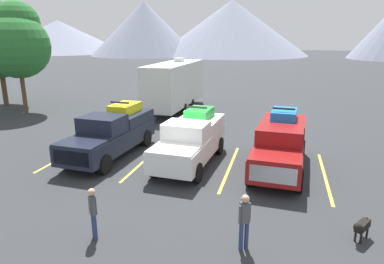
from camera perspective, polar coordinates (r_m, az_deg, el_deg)
The scene contains 14 objects.
ground_plane at distance 15.52m, azimuth -1.25°, elevation -5.58°, with size 240.00×240.00×0.00m, color #2D3033.
pickup_truck_a at distance 17.02m, azimuth -12.96°, elevation -0.03°, with size 2.40×5.99×2.45m.
pickup_truck_b at distance 15.58m, azimuth -0.12°, elevation -1.15°, with size 2.35×5.47×2.45m.
pickup_truck_c at distance 15.35m, azimuth 14.26°, elevation -1.78°, with size 2.36×5.79×2.53m.
lot_stripe_a at distance 18.23m, azimuth -19.19°, elevation -3.18°, with size 0.12×5.50×0.01m, color gold.
lot_stripe_b at distance 16.43m, azimuth -7.58°, elevation -4.47°, with size 0.12×5.50×0.01m, color gold.
lot_stripe_c at distance 15.45m, azimuth 6.20°, elevation -5.75°, with size 0.12×5.50×0.01m, color gold.
lot_stripe_d at distance 15.45m, azimuth 20.92°, elevation -6.76°, with size 0.12×5.50×0.01m, color gold.
camper_trailer_a at distance 26.40m, azimuth -2.89°, elevation 7.90°, with size 2.54×9.22×3.87m.
person_a at distance 9.62m, azimuth 8.60°, elevation -13.82°, with size 0.31×0.29×1.61m.
person_b at distance 10.35m, azimuth -15.91°, elevation -12.23°, with size 0.29×0.29×1.56m.
dog at distance 11.16m, azimuth 25.97°, elevation -13.78°, with size 0.57×0.78×0.65m.
tree_a at distance 28.19m, azimuth -26.66°, elevation 13.22°, with size 4.47×4.47×7.93m.
mountain_ridge at distance 96.10m, azimuth 6.55°, elevation 16.20°, with size 152.88×46.87×16.58m.
Camera 1 is at (3.95, -13.91, 5.65)m, focal length 32.57 mm.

